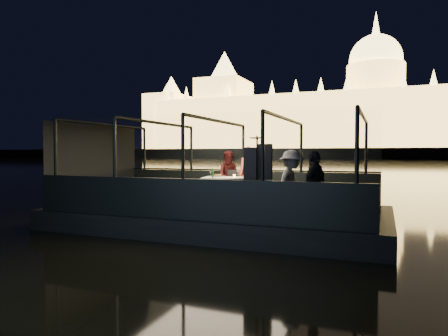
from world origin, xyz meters
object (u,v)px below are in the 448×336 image
at_px(wine_bottle, 213,172).
at_px(person_woman_coral, 249,177).
at_px(coat_stand, 257,179).
at_px(passenger_dark, 315,182).
at_px(person_man_maroon, 229,176).
at_px(chair_port_right, 248,187).
at_px(dining_table_central, 229,190).
at_px(chair_port_left, 232,187).
at_px(passenger_stripe, 292,180).

bearing_deg(wine_bottle, person_woman_coral, 57.50).
height_order(coat_stand, passenger_dark, coat_stand).
bearing_deg(coat_stand, person_man_maroon, 120.34).
height_order(coat_stand, person_woman_coral, coat_stand).
height_order(chair_port_right, coat_stand, coat_stand).
relative_size(dining_table_central, person_woman_coral, 0.87).
bearing_deg(chair_port_right, chair_port_left, -160.73).
height_order(dining_table_central, wine_bottle, wine_bottle).
xyz_separation_m(dining_table_central, chair_port_right, (0.42, 0.45, 0.06)).
bearing_deg(wine_bottle, chair_port_left, 71.23).
relative_size(passenger_dark, wine_bottle, 5.49).
relative_size(dining_table_central, passenger_dark, 0.96).
xyz_separation_m(chair_port_left, coat_stand, (1.67, -2.93, 0.45)).
bearing_deg(coat_stand, passenger_dark, 8.87).
bearing_deg(person_man_maroon, chair_port_left, -59.75).
bearing_deg(coat_stand, chair_port_right, 112.13).
bearing_deg(person_man_maroon, coat_stand, -66.12).
distance_m(chair_port_left, coat_stand, 3.40).
bearing_deg(dining_table_central, coat_stand, -56.94).
bearing_deg(person_woman_coral, passenger_dark, -71.70).
bearing_deg(passenger_stripe, passenger_dark, -115.64).
relative_size(chair_port_right, wine_bottle, 3.26).
distance_m(dining_table_central, chair_port_right, 0.62).
height_order(chair_port_left, passenger_stripe, passenger_stripe).
distance_m(person_woman_coral, wine_bottle, 1.33).
bearing_deg(chair_port_right, dining_table_central, -113.89).
relative_size(coat_stand, person_woman_coral, 1.10).
distance_m(person_man_maroon, passenger_dark, 4.31).
bearing_deg(chair_port_left, passenger_dark, -49.93).
xyz_separation_m(coat_stand, passenger_dark, (1.20, 0.19, -0.05)).
distance_m(person_woman_coral, passenger_dark, 3.89).
relative_size(coat_stand, wine_bottle, 6.65).
xyz_separation_m(chair_port_left, chair_port_right, (0.48, 0.00, 0.00)).
height_order(person_woman_coral, passenger_stripe, passenger_stripe).
height_order(person_man_maroon, passenger_dark, passenger_dark).
relative_size(dining_table_central, person_man_maroon, 0.94).
bearing_deg(person_woman_coral, coat_stand, -89.55).
bearing_deg(person_woman_coral, chair_port_left, -168.24).
relative_size(passenger_stripe, wine_bottle, 5.57).
relative_size(chair_port_right, person_man_maroon, 0.58).
xyz_separation_m(coat_stand, person_man_maroon, (-1.87, 3.20, -0.15)).
height_order(chair_port_right, person_man_maroon, person_man_maroon).
bearing_deg(chair_port_left, chair_port_right, -6.30).
relative_size(person_woman_coral, wine_bottle, 6.05).
height_order(dining_table_central, chair_port_right, chair_port_right).
distance_m(passenger_stripe, wine_bottle, 2.99).
bearing_deg(passenger_stripe, person_woman_coral, 44.73).
xyz_separation_m(dining_table_central, passenger_dark, (2.82, -2.29, 0.47)).
xyz_separation_m(passenger_stripe, wine_bottle, (-2.58, 1.50, 0.06)).
distance_m(chair_port_right, person_man_maroon, 0.79).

